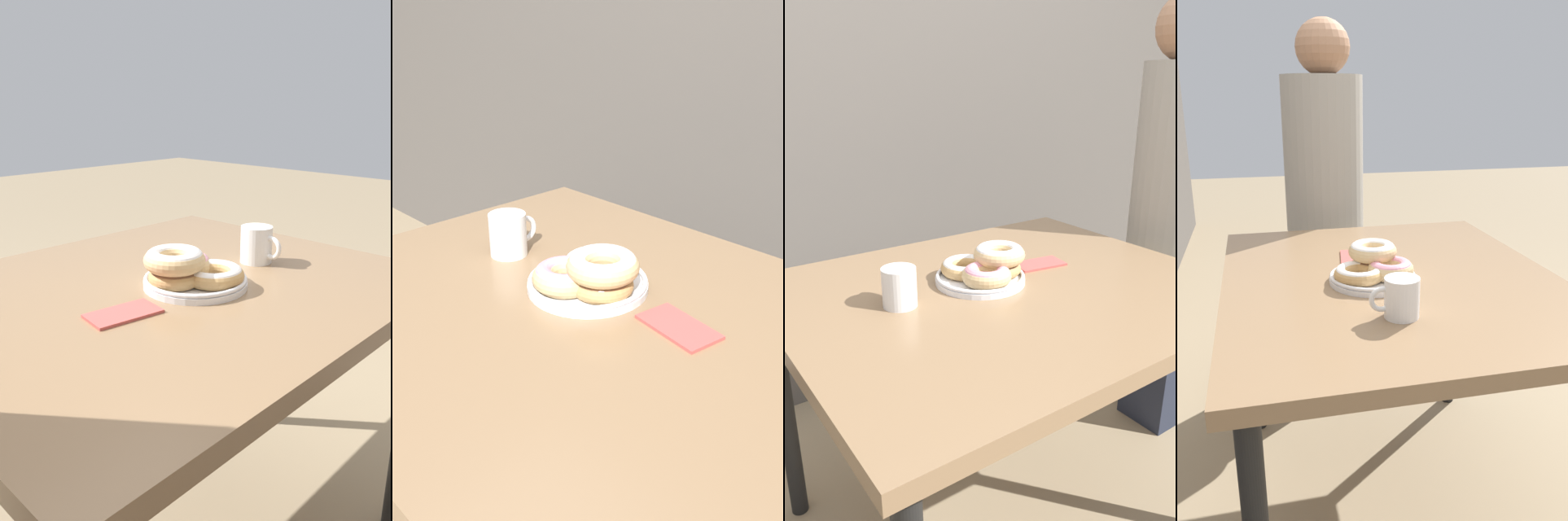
# 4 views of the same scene
# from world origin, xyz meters

# --- Properties ---
(ground_plane) EXTENTS (14.00, 14.00, 0.00)m
(ground_plane) POSITION_xyz_m (0.00, 0.00, 0.00)
(ground_plane) COLOR #937F60
(dining_table) EXTENTS (1.10, 0.91, 0.78)m
(dining_table) POSITION_xyz_m (0.00, 0.15, 0.70)
(dining_table) COLOR #846647
(dining_table) RESTS_ON ground_plane
(donut_plate) EXTENTS (0.24, 0.24, 0.09)m
(donut_plate) POSITION_xyz_m (-0.02, 0.20, 0.82)
(donut_plate) COLOR white
(donut_plate) RESTS_ON dining_table
(coffee_mug) EXTENTS (0.08, 0.12, 0.09)m
(coffee_mug) POSITION_xyz_m (-0.27, 0.20, 0.82)
(coffee_mug) COLOR white
(coffee_mug) RESTS_ON dining_table
(person_figure) EXTENTS (0.36, 0.32, 1.53)m
(person_figure) POSITION_xyz_m (0.82, 0.21, 0.82)
(person_figure) COLOR #232838
(person_figure) RESTS_ON ground_plane
(napkin) EXTENTS (0.15, 0.10, 0.01)m
(napkin) POSITION_xyz_m (0.18, 0.22, 0.78)
(napkin) COLOR #BC4C47
(napkin) RESTS_ON dining_table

